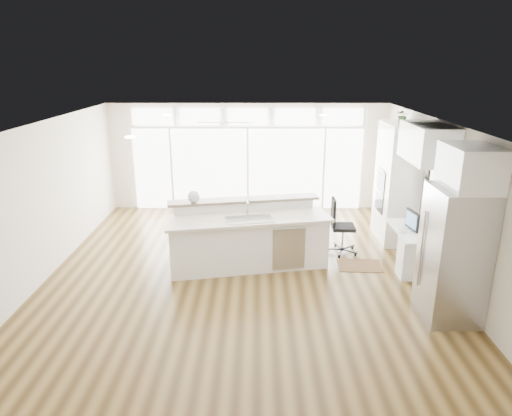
{
  "coord_description": "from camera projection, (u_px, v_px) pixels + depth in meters",
  "views": [
    {
      "loc": [
        0.25,
        -7.47,
        3.69
      ],
      "look_at": [
        0.22,
        0.6,
        1.08
      ],
      "focal_mm": 32.0,
      "sensor_mm": 36.0,
      "label": 1
    }
  ],
  "objects": [
    {
      "name": "floor",
      "position": [
        244.0,
        275.0,
        8.25
      ],
      "size": [
        7.0,
        8.0,
        0.02
      ],
      "primitive_type": "cube",
      "color": "#483216",
      "rests_on": "ground"
    },
    {
      "name": "ceiling",
      "position": [
        242.0,
        125.0,
        7.41
      ],
      "size": [
        7.0,
        8.0,
        0.02
      ],
      "primitive_type": "cube",
      "color": "white",
      "rests_on": "wall_back"
    },
    {
      "name": "wall_back",
      "position": [
        248.0,
        157.0,
        11.64
      ],
      "size": [
        7.0,
        0.04,
        2.7
      ],
      "primitive_type": "cube",
      "color": "beige",
      "rests_on": "floor"
    },
    {
      "name": "wall_front",
      "position": [
        229.0,
        339.0,
        4.02
      ],
      "size": [
        7.0,
        0.04,
        2.7
      ],
      "primitive_type": "cube",
      "color": "beige",
      "rests_on": "floor"
    },
    {
      "name": "wall_left",
      "position": [
        40.0,
        204.0,
        7.84
      ],
      "size": [
        0.04,
        8.0,
        2.7
      ],
      "primitive_type": "cube",
      "color": "beige",
      "rests_on": "floor"
    },
    {
      "name": "wall_right",
      "position": [
        447.0,
        204.0,
        7.82
      ],
      "size": [
        0.04,
        8.0,
        2.7
      ],
      "primitive_type": "cube",
      "color": "beige",
      "rests_on": "floor"
    },
    {
      "name": "glass_wall",
      "position": [
        248.0,
        169.0,
        11.67
      ],
      "size": [
        5.8,
        0.06,
        2.08
      ],
      "primitive_type": "cube",
      "color": "white",
      "rests_on": "wall_back"
    },
    {
      "name": "transom_row",
      "position": [
        247.0,
        117.0,
        11.26
      ],
      "size": [
        5.9,
        0.06,
        0.4
      ],
      "primitive_type": "cube",
      "color": "white",
      "rests_on": "wall_back"
    },
    {
      "name": "desk_window",
      "position": [
        439.0,
        188.0,
        8.04
      ],
      "size": [
        0.04,
        0.85,
        0.85
      ],
      "primitive_type": "cube",
      "color": "white",
      "rests_on": "wall_right"
    },
    {
      "name": "ceiling_fan",
      "position": [
        224.0,
        118.0,
        10.15
      ],
      "size": [
        1.16,
        1.16,
        0.32
      ],
      "primitive_type": "cube",
      "color": "white",
      "rests_on": "ceiling"
    },
    {
      "name": "recessed_lights",
      "position": [
        243.0,
        124.0,
        7.61
      ],
      "size": [
        3.4,
        3.0,
        0.02
      ],
      "primitive_type": "cube",
      "color": "#F2EACE",
      "rests_on": "ceiling"
    },
    {
      "name": "oven_cabinet",
      "position": [
        397.0,
        183.0,
        9.56
      ],
      "size": [
        0.64,
        1.2,
        2.5
      ],
      "primitive_type": "cube",
      "color": "white",
      "rests_on": "floor"
    },
    {
      "name": "desk_nook",
      "position": [
        414.0,
        249.0,
        8.4
      ],
      "size": [
        0.72,
        1.3,
        0.76
      ],
      "primitive_type": "cube",
      "color": "white",
      "rests_on": "floor"
    },
    {
      "name": "upper_cabinets",
      "position": [
        428.0,
        143.0,
        7.8
      ],
      "size": [
        0.64,
        1.3,
        0.64
      ],
      "primitive_type": "cube",
      "color": "white",
      "rests_on": "wall_right"
    },
    {
      "name": "refrigerator",
      "position": [
        454.0,
        254.0,
        6.64
      ],
      "size": [
        0.76,
        0.9,
        2.0
      ],
      "primitive_type": "cube",
      "color": "#AAAAAF",
      "rests_on": "floor"
    },
    {
      "name": "fridge_cabinet",
      "position": [
        471.0,
        167.0,
        6.24
      ],
      "size": [
        0.64,
        0.9,
        0.6
      ],
      "primitive_type": "cube",
      "color": "white",
      "rests_on": "wall_right"
    },
    {
      "name": "framed_photos",
      "position": [
        426.0,
        187.0,
        8.68
      ],
      "size": [
        0.06,
        0.22,
        0.8
      ],
      "primitive_type": "cube",
      "color": "black",
      "rests_on": "wall_right"
    },
    {
      "name": "kitchen_island",
      "position": [
        248.0,
        237.0,
        8.41
      ],
      "size": [
        3.16,
        1.67,
        1.19
      ],
      "primitive_type": "cube",
      "rotation": [
        0.0,
        0.0,
        0.19
      ],
      "color": "white",
      "rests_on": "floor"
    },
    {
      "name": "rug",
      "position": [
        359.0,
        265.0,
        8.61
      ],
      "size": [
        0.85,
        0.63,
        0.01
      ],
      "primitive_type": "cube",
      "rotation": [
        0.0,
        0.0,
        -0.06
      ],
      "color": "#3D2413",
      "rests_on": "floor"
    },
    {
      "name": "office_chair",
      "position": [
        343.0,
        227.0,
        9.04
      ],
      "size": [
        0.6,
        0.55,
        1.12
      ],
      "primitive_type": "cube",
      "rotation": [
        0.0,
        0.0,
        -0.03
      ],
      "color": "black",
      "rests_on": "floor"
    },
    {
      "name": "fishbowl",
      "position": [
        194.0,
        197.0,
        8.4
      ],
      "size": [
        0.26,
        0.26,
        0.23
      ],
      "primitive_type": "sphere",
      "rotation": [
        0.0,
        0.0,
        0.14
      ],
      "color": "silver",
      "rests_on": "kitchen_island"
    },
    {
      "name": "monitor",
      "position": [
        412.0,
        220.0,
        8.23
      ],
      "size": [
        0.15,
        0.47,
        0.38
      ],
      "primitive_type": "cube",
      "rotation": [
        0.0,
        0.0,
        0.16
      ],
      "color": "black",
      "rests_on": "desk_nook"
    },
    {
      "name": "keyboard",
      "position": [
        402.0,
        230.0,
        8.28
      ],
      "size": [
        0.16,
        0.36,
        0.02
      ],
      "primitive_type": "cube",
      "rotation": [
        0.0,
        0.0,
        -0.1
      ],
      "color": "silver",
      "rests_on": "desk_nook"
    },
    {
      "name": "potted_plant",
      "position": [
        403.0,
        117.0,
        9.14
      ],
      "size": [
        0.31,
        0.34,
        0.24
      ],
      "primitive_type": "imported",
      "rotation": [
        0.0,
        0.0,
        -0.14
      ],
      "color": "#355E28",
      "rests_on": "oven_cabinet"
    }
  ]
}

